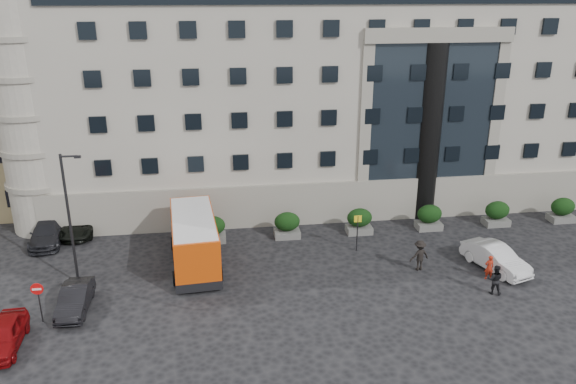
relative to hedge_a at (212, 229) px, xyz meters
name	(u,v)px	position (x,y,z in m)	size (l,w,h in m)	color
ground	(285,295)	(4.00, -7.80, -0.93)	(120.00, 120.00, 0.00)	black
civic_building	(319,77)	(10.00, 14.20, 8.07)	(44.00, 24.00, 18.00)	#9F988C
entrance_column	(428,133)	(16.00, 2.50, 5.57)	(1.80, 1.80, 13.00)	black
hedge_a	(212,229)	(0.00, 0.00, 0.00)	(1.80, 1.26, 1.84)	#555553
hedge_b	(287,225)	(5.20, 0.00, 0.00)	(1.80, 1.26, 1.84)	#555553
hedge_c	(359,221)	(10.40, 0.00, 0.00)	(1.80, 1.26, 1.84)	#555553
hedge_d	(429,217)	(15.60, 0.00, 0.00)	(1.80, 1.26, 1.84)	#555553
hedge_e	(497,213)	(20.80, 0.00, 0.00)	(1.80, 1.26, 1.84)	#555553
hedge_f	(562,210)	(26.00, 0.00, 0.00)	(1.80, 1.26, 1.84)	#555553
street_lamp	(70,215)	(-7.94, -4.80, 3.44)	(1.16, 0.18, 8.00)	#262628
bus_stop_sign	(357,227)	(9.50, -2.80, 0.80)	(0.50, 0.08, 2.52)	#262628
no_entry_sign	(38,295)	(-9.00, -8.84, 0.72)	(0.64, 0.16, 2.32)	#262628
minibus	(194,239)	(-1.13, -3.30, 0.84)	(3.35, 7.89, 3.22)	#CB4109
red_truck	(98,187)	(-8.97, 8.43, 0.54)	(3.17, 5.62, 2.86)	maroon
parked_car_a	(3,335)	(-10.20, -10.91, -0.22)	(1.66, 4.13, 1.41)	maroon
parked_car_b	(75,299)	(-7.50, -7.82, -0.26)	(1.42, 4.08, 1.34)	black
parked_car_c	(47,233)	(-11.28, 1.42, -0.22)	(1.98, 4.87, 1.41)	black
parked_car_d	(80,224)	(-9.33, 2.72, -0.26)	(2.20, 4.78, 1.33)	black
white_taxi	(496,258)	(17.39, -6.51, -0.16)	(1.64, 4.69, 1.55)	silver
pedestrian_a	(489,267)	(16.40, -7.65, -0.16)	(0.56, 0.37, 1.55)	#A32210
pedestrian_b	(495,279)	(15.91, -9.29, -0.04)	(0.86, 0.67, 1.78)	black
pedestrian_c	(419,255)	(12.66, -5.94, 0.06)	(1.27, 0.73, 1.97)	black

